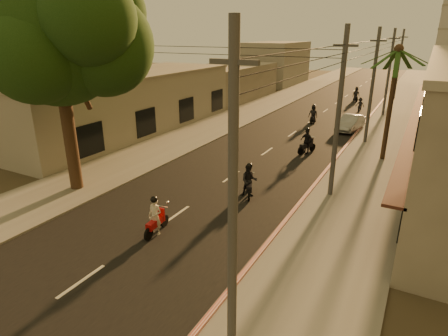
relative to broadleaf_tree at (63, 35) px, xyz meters
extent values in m
plane|color=#383023|center=(6.61, -2.14, -8.48)|extent=(160.00, 160.00, 0.00)
cube|color=black|center=(6.61, 17.86, -8.47)|extent=(10.00, 140.00, 0.02)
cube|color=slate|center=(14.11, 17.86, -8.42)|extent=(5.00, 140.00, 0.12)
cube|color=slate|center=(-0.89, 17.86, -8.42)|extent=(5.00, 140.00, 0.12)
cube|color=#B11E12|center=(11.71, 12.86, -8.38)|extent=(0.20, 60.00, 0.20)
cube|color=#3C1D18|center=(16.31, 15.86, -5.38)|extent=(0.80, 34.00, 0.12)
cube|color=gray|center=(-7.39, 11.86, -5.98)|extent=(8.00, 24.00, 5.00)
cube|color=gray|center=(-7.39, 11.86, -3.38)|extent=(8.20, 24.20, 0.20)
cylinder|color=black|center=(-0.39, -0.14, -5.48)|extent=(0.70, 0.70, 6.00)
cylinder|color=black|center=(0.41, 0.26, -2.48)|extent=(1.22, 2.17, 3.04)
cylinder|color=black|center=(-0.99, -0.44, -2.28)|extent=(1.31, 1.49, 2.73)
sphere|color=black|center=(-0.39, -0.14, 0.02)|extent=(7.20, 7.20, 7.20)
sphere|color=black|center=(1.81, 0.86, -0.48)|extent=(5.20, 5.20, 5.20)
sphere|color=black|center=(-2.19, 0.66, -0.28)|extent=(4.80, 4.80, 4.80)
sphere|color=black|center=(0.21, -1.94, -0.88)|extent=(4.60, 4.60, 4.60)
sphere|color=black|center=(2.61, -0.64, 0.72)|extent=(4.40, 4.40, 4.40)
sphere|color=black|center=(-2.79, -1.34, 0.52)|extent=(4.00, 4.00, 4.00)
sphere|color=black|center=(0.81, 2.26, 1.12)|extent=(4.40, 4.40, 4.40)
cylinder|color=black|center=(14.61, 13.86, -4.68)|extent=(0.32, 0.32, 7.60)
sphere|color=black|center=(14.61, 13.86, -0.88)|extent=(0.60, 0.60, 0.60)
cylinder|color=#38383A|center=(12.81, -6.14, -3.98)|extent=(0.26, 0.26, 9.00)
cube|color=#38383A|center=(12.81, -6.14, -0.48)|extent=(1.20, 0.12, 0.12)
cylinder|color=#38383A|center=(12.81, 5.86, -3.98)|extent=(0.26, 0.26, 9.00)
cube|color=#38383A|center=(12.81, 5.86, -0.48)|extent=(1.20, 0.12, 0.12)
cylinder|color=#38383A|center=(12.81, 17.86, -3.98)|extent=(0.26, 0.26, 9.00)
cube|color=#38383A|center=(12.81, 17.86, -0.48)|extent=(1.20, 0.12, 0.12)
cylinder|color=#38383A|center=(12.81, 29.86, -3.98)|extent=(0.26, 0.26, 9.00)
cube|color=#38383A|center=(12.81, 29.86, -0.48)|extent=(1.20, 0.12, 0.12)
cylinder|color=#38383A|center=(12.81, 41.86, -3.98)|extent=(0.26, 0.26, 9.00)
cube|color=#38383A|center=(12.81, 41.86, -0.48)|extent=(1.20, 0.12, 0.12)
cube|color=gray|center=(-7.39, 31.86, -6.28)|extent=(8.00, 14.00, 4.40)
cube|color=gray|center=(-7.39, 49.86, -4.98)|extent=(8.00, 14.00, 7.00)
cylinder|color=black|center=(6.80, -1.35, -8.18)|extent=(0.16, 0.59, 0.59)
cylinder|color=black|center=(6.93, -2.66, -8.18)|extent=(0.16, 0.59, 0.59)
cube|color=#AB0D10|center=(6.87, -2.08, -7.90)|extent=(0.40, 1.18, 0.31)
cube|color=#AB0D10|center=(6.82, -1.56, -7.74)|extent=(0.32, 0.13, 0.63)
cylinder|color=silver|center=(6.81, -1.44, -7.37)|extent=(0.58, 0.09, 0.04)
imported|color=beige|center=(6.87, -2.08, -7.59)|extent=(0.72, 0.54, 1.76)
sphere|color=black|center=(6.87, -2.08, -6.76)|extent=(0.31, 0.31, 0.31)
sphere|color=silver|center=(6.52, -1.48, -7.11)|extent=(0.13, 0.13, 0.13)
sphere|color=silver|center=(7.11, -1.43, -7.11)|extent=(0.13, 0.13, 0.13)
cylinder|color=black|center=(8.51, 4.40, -8.17)|extent=(0.36, 0.60, 0.61)
cylinder|color=black|center=(9.08, 3.16, -8.17)|extent=(0.36, 0.60, 0.61)
cube|color=black|center=(8.83, 3.70, -7.87)|extent=(0.78, 1.22, 0.33)
cube|color=black|center=(8.60, 4.20, -7.71)|extent=(0.34, 0.24, 0.66)
cylinder|color=silver|center=(8.54, 4.32, -7.32)|extent=(0.56, 0.29, 0.04)
imported|color=black|center=(8.83, 3.70, -7.56)|extent=(1.43, 1.38, 1.84)
sphere|color=black|center=(8.83, 3.70, -6.68)|extent=(0.33, 0.33, 0.33)
cylinder|color=black|center=(9.61, 13.61, -8.17)|extent=(0.33, 0.62, 0.62)
cylinder|color=black|center=(9.10, 12.32, -8.17)|extent=(0.33, 0.62, 0.62)
cube|color=black|center=(9.33, 12.88, -7.87)|extent=(0.74, 1.25, 0.33)
cube|color=black|center=(9.53, 13.40, -7.70)|extent=(0.35, 0.23, 0.67)
cylinder|color=silver|center=(9.58, 13.52, -7.31)|extent=(0.58, 0.26, 0.04)
imported|color=black|center=(9.33, 12.88, -7.54)|extent=(1.40, 1.20, 1.86)
sphere|color=black|center=(9.33, 12.88, -6.66)|extent=(0.33, 0.33, 0.33)
cylinder|color=black|center=(6.94, 23.67, -8.18)|extent=(0.16, 0.60, 0.59)
cylinder|color=black|center=(7.06, 22.35, -8.18)|extent=(0.16, 0.60, 0.59)
cube|color=black|center=(7.01, 22.93, -7.89)|extent=(0.40, 1.19, 0.32)
cube|color=black|center=(6.96, 23.46, -7.74)|extent=(0.33, 0.13, 0.63)
cylinder|color=silver|center=(6.95, 23.59, -7.37)|extent=(0.58, 0.09, 0.04)
imported|color=black|center=(7.01, 22.93, -7.59)|extent=(0.97, 0.72, 1.78)
sphere|color=black|center=(7.01, 22.93, -6.75)|extent=(0.32, 0.32, 0.32)
cylinder|color=black|center=(10.12, 32.08, -8.22)|extent=(0.10, 0.50, 0.50)
cylinder|color=black|center=(10.09, 30.96, -8.22)|extent=(0.10, 0.50, 0.50)
cube|color=black|center=(10.10, 31.45, -7.98)|extent=(0.28, 0.99, 0.27)
cube|color=black|center=(10.12, 31.90, -7.85)|extent=(0.27, 0.10, 0.54)
cylinder|color=silver|center=(10.12, 32.01, -7.53)|extent=(0.49, 0.05, 0.04)
imported|color=black|center=(10.10, 31.45, -7.72)|extent=(1.00, 0.61, 1.51)
sphere|color=black|center=(10.10, 31.45, -7.02)|extent=(0.27, 0.27, 0.27)
imported|color=gray|center=(10.90, 21.58, -7.76)|extent=(2.59, 4.73, 1.43)
cylinder|color=black|center=(8.28, 38.57, -8.17)|extent=(0.30, 0.60, 0.60)
cylinder|color=black|center=(8.72, 37.30, -8.17)|extent=(0.30, 0.60, 0.60)
cube|color=black|center=(8.53, 37.86, -7.88)|extent=(0.68, 1.22, 0.32)
cube|color=black|center=(8.35, 38.36, -7.72)|extent=(0.34, 0.21, 0.65)
cylinder|color=silver|center=(8.31, 38.48, -7.35)|extent=(0.57, 0.23, 0.04)
imported|color=black|center=(8.53, 37.86, -7.57)|extent=(1.24, 1.13, 1.81)
sphere|color=black|center=(8.53, 37.86, -6.72)|extent=(0.32, 0.32, 0.32)
camera|label=1|loc=(16.66, -13.76, 0.15)|focal=30.00mm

